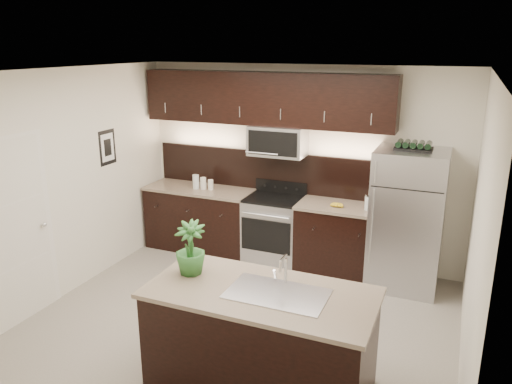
# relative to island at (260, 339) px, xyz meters

# --- Properties ---
(ground) EXTENTS (4.50, 4.50, 0.00)m
(ground) POSITION_rel_island_xyz_m (-0.60, 0.88, -0.47)
(ground) COLOR gray
(ground) RESTS_ON ground
(room_walls) EXTENTS (4.52, 4.02, 2.71)m
(room_walls) POSITION_rel_island_xyz_m (-0.71, 0.84, 1.22)
(room_walls) COLOR silver
(room_walls) RESTS_ON ground
(counter_run) EXTENTS (3.51, 0.65, 0.94)m
(counter_run) POSITION_rel_island_xyz_m (-1.06, 2.57, -0.00)
(counter_run) COLOR black
(counter_run) RESTS_ON ground
(upper_fixtures) EXTENTS (3.49, 0.40, 1.66)m
(upper_fixtures) POSITION_rel_island_xyz_m (-1.03, 2.71, 1.67)
(upper_fixtures) COLOR black
(upper_fixtures) RESTS_ON counter_run
(island) EXTENTS (1.96, 0.96, 0.94)m
(island) POSITION_rel_island_xyz_m (0.00, 0.00, 0.00)
(island) COLOR black
(island) RESTS_ON ground
(sink_faucet) EXTENTS (0.84, 0.50, 0.28)m
(sink_faucet) POSITION_rel_island_xyz_m (0.15, 0.01, 0.48)
(sink_faucet) COLOR silver
(sink_faucet) RESTS_ON island
(refrigerator) EXTENTS (0.84, 0.76, 1.75)m
(refrigerator) POSITION_rel_island_xyz_m (0.92, 2.51, 0.40)
(refrigerator) COLOR #B2B2B7
(refrigerator) RESTS_ON ground
(wine_rack) EXTENTS (0.43, 0.27, 0.10)m
(wine_rack) POSITION_rel_island_xyz_m (0.92, 2.51, 1.33)
(wine_rack) COLOR black
(wine_rack) RESTS_ON refrigerator
(plant) EXTENTS (0.34, 0.34, 0.49)m
(plant) POSITION_rel_island_xyz_m (-0.72, 0.07, 0.71)
(plant) COLOR #296026
(plant) RESTS_ON island
(canisters) EXTENTS (0.30, 0.12, 0.20)m
(canisters) POSITION_rel_island_xyz_m (-1.96, 2.53, 0.56)
(canisters) COLOR silver
(canisters) RESTS_ON counter_run
(french_press) EXTENTS (0.09, 0.09, 0.27)m
(french_press) POSITION_rel_island_xyz_m (0.43, 2.52, 0.57)
(french_press) COLOR silver
(french_press) RESTS_ON counter_run
(bananas) EXTENTS (0.17, 0.13, 0.05)m
(bananas) POSITION_rel_island_xyz_m (0.00, 2.49, 0.49)
(bananas) COLOR gold
(bananas) RESTS_ON counter_run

